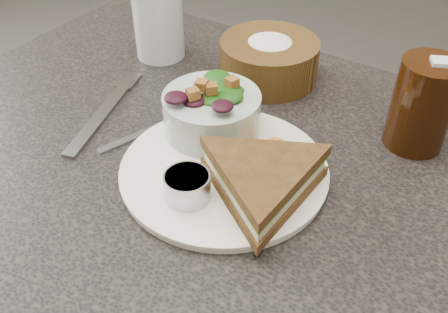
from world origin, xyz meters
name	(u,v)px	position (x,y,z in m)	size (l,w,h in m)	color
dinner_plate	(224,171)	(0.02, -0.03, 0.76)	(0.27, 0.27, 0.01)	silver
sandwich	(262,181)	(0.09, -0.05, 0.79)	(0.19, 0.19, 0.05)	#50361B
salad_bowl	(212,107)	(-0.04, 0.03, 0.80)	(0.14, 0.14, 0.08)	#9BAEA2
dressing_ramekin	(187,187)	(0.01, -0.10, 0.78)	(0.06, 0.06, 0.03)	#AEB0B6
orange_wedge	(275,144)	(0.06, 0.04, 0.77)	(0.06, 0.06, 0.03)	orange
fork	(101,115)	(-0.21, -0.02, 0.75)	(0.02, 0.21, 0.01)	gray
knife	(156,127)	(-0.12, 0.00, 0.75)	(0.01, 0.19, 0.00)	#97989E
bread_basket	(269,54)	(-0.05, 0.22, 0.80)	(0.16, 0.16, 0.09)	#543C17
cola_glass	(423,101)	(0.20, 0.18, 0.82)	(0.08, 0.08, 0.14)	black
water_glass	(158,21)	(-0.26, 0.18, 0.81)	(0.09, 0.09, 0.13)	silver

